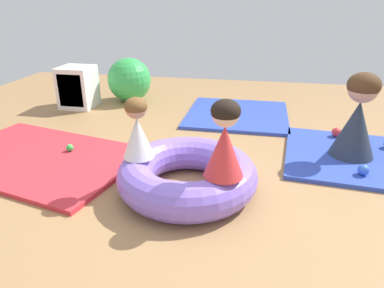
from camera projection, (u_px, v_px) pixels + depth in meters
name	position (u px, v px, depth m)	size (l,w,h in m)	color
ground_plane	(200.00, 189.00, 2.83)	(8.00, 8.00, 0.00)	#9E7549
gym_mat_near_left	(39.00, 158.00, 3.32)	(1.87, 1.21, 0.04)	red
gym_mat_center_rear	(237.00, 114.00, 4.52)	(1.28, 1.28, 0.04)	#2D47B7
gym_mat_far_left	(350.00, 157.00, 3.34)	(1.19, 1.23, 0.04)	#2D47B7
inflatable_cushion	(187.00, 175.00, 2.74)	(1.11, 1.11, 0.29)	#8466E0
child_in_white	(137.00, 129.00, 2.62)	(0.29, 0.29, 0.48)	white
child_in_red	(225.00, 140.00, 2.32)	(0.32, 0.32, 0.55)	red
adult_seated	(358.00, 117.00, 3.18)	(0.43, 0.43, 0.79)	#232D3D
play_ball_blue	(363.00, 170.00, 2.94)	(0.09, 0.09, 0.09)	blue
play_ball_red	(336.00, 132.00, 3.74)	(0.10, 0.10, 0.10)	red
play_ball_green	(70.00, 148.00, 3.40)	(0.07, 0.07, 0.07)	green
exercise_ball_large	(129.00, 80.00, 5.06)	(0.63, 0.63, 0.63)	green
storage_cube	(77.00, 87.00, 4.79)	(0.44, 0.44, 0.56)	white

